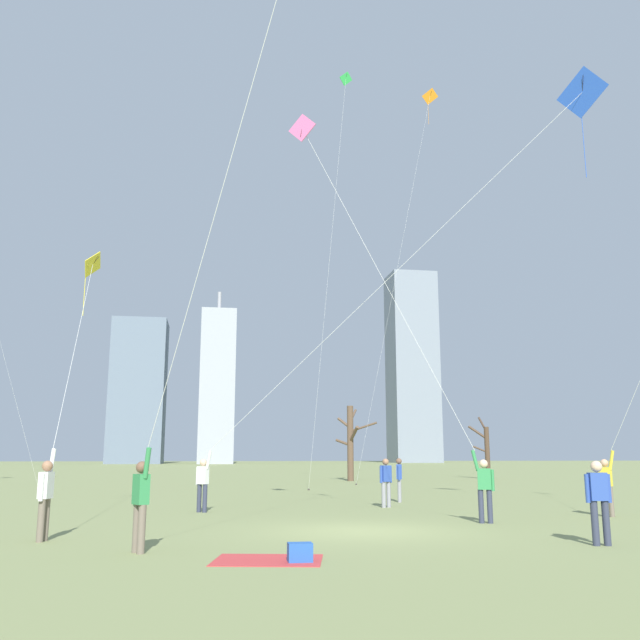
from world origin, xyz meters
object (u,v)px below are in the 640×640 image
(bystander_strolling_midfield, at_px, (386,480))
(picnic_spot, at_px, (286,556))
(kite_flyer_foreground_right_blue, at_px, (304,377))
(bystander_far_off_by_trees, at_px, (599,498))
(kite_flyer_midfield_left_pink, at_px, (451,420))
(distant_kite_drifting_left_green, at_px, (342,124))
(bare_tree_leftmost, at_px, (486,449))
(bare_tree_far_right_edge, at_px, (351,440))
(kite_flyer_midfield_center_white, at_px, (189,328))
(kite_flyer_foreground_left_yellow, at_px, (54,452))
(distant_kite_low_near_trees_orange, at_px, (425,123))
(bystander_watching_nearby, at_px, (399,478))

(bystander_strolling_midfield, distance_m, picnic_spot, 12.30)
(kite_flyer_foreground_right_blue, distance_m, bystander_far_off_by_trees, 10.09)
(kite_flyer_midfield_left_pink, height_order, distant_kite_drifting_left_green, distant_kite_drifting_left_green)
(kite_flyer_midfield_left_pink, distance_m, distant_kite_drifting_left_green, 26.06)
(kite_flyer_midfield_left_pink, bearing_deg, bare_tree_leftmost, 65.97)
(bare_tree_far_right_edge, bearing_deg, kite_flyer_midfield_center_white, -106.12)
(kite_flyer_foreground_left_yellow, relative_size, distant_kite_low_near_trees_orange, 0.30)
(picnic_spot, bearing_deg, kite_flyer_midfield_left_pink, 49.84)
(kite_flyer_midfield_center_white, height_order, bare_tree_leftmost, kite_flyer_midfield_center_white)
(picnic_spot, bearing_deg, bystander_strolling_midfield, 67.64)
(kite_flyer_midfield_left_pink, distance_m, bystander_far_off_by_trees, 5.51)
(bystander_watching_nearby, relative_size, picnic_spot, 0.79)
(kite_flyer_foreground_right_blue, relative_size, kite_flyer_foreground_left_yellow, 1.67)
(distant_kite_drifting_left_green, xyz_separation_m, picnic_spot, (-5.87, -24.75, -20.76))
(kite_flyer_foreground_right_blue, height_order, kite_flyer_midfield_center_white, kite_flyer_midfield_center_white)
(distant_kite_drifting_left_green, bearing_deg, kite_flyer_foreground_left_yellow, -117.36)
(kite_flyer_foreground_right_blue, height_order, bare_tree_far_right_edge, kite_flyer_foreground_right_blue)
(kite_flyer_foreground_right_blue, distance_m, kite_flyer_midfield_left_pink, 5.03)
(kite_flyer_foreground_left_yellow, height_order, distant_kite_drifting_left_green, distant_kite_drifting_left_green)
(kite_flyer_midfield_left_pink, height_order, kite_flyer_foreground_left_yellow, kite_flyer_midfield_left_pink)
(distant_kite_low_near_trees_orange, bearing_deg, distant_kite_drifting_left_green, -137.74)
(distant_kite_low_near_trees_orange, height_order, bare_tree_leftmost, distant_kite_low_near_trees_orange)
(kite_flyer_midfield_center_white, distance_m, bare_tree_far_right_edge, 36.66)
(kite_flyer_midfield_center_white, distance_m, bystander_far_off_by_trees, 8.61)
(kite_flyer_foreground_right_blue, height_order, bystander_watching_nearby, kite_flyer_foreground_right_blue)
(distant_kite_drifting_left_green, distance_m, bare_tree_leftmost, 26.51)
(kite_flyer_foreground_left_yellow, bearing_deg, bystander_far_off_by_trees, -16.84)
(distant_kite_low_near_trees_orange, bearing_deg, bystander_strolling_midfield, -113.02)
(kite_flyer_foreground_right_blue, bearing_deg, bare_tree_leftmost, 58.16)
(kite_flyer_foreground_left_yellow, xyz_separation_m, bare_tree_far_right_edge, (13.14, 31.07, 0.96))
(bystander_watching_nearby, xyz_separation_m, bystander_strolling_midfield, (-1.17, -2.51, 0.00))
(bystander_watching_nearby, bearing_deg, distant_kite_drifting_left_green, 89.84)
(bystander_far_off_by_trees, distance_m, distant_kite_low_near_trees_orange, 39.30)
(kite_flyer_midfield_center_white, height_order, kite_flyer_foreground_left_yellow, kite_flyer_midfield_center_white)
(bare_tree_leftmost, xyz_separation_m, bare_tree_far_right_edge, (-10.90, -2.54, 0.52))
(kite_flyer_foreground_right_blue, bearing_deg, bare_tree_far_right_edge, 75.25)
(kite_flyer_midfield_left_pink, relative_size, kite_flyer_foreground_left_yellow, 1.54)
(kite_flyer_midfield_left_pink, bearing_deg, picnic_spot, -130.16)
(kite_flyer_foreground_left_yellow, relative_size, bare_tree_leftmost, 1.76)
(kite_flyer_midfield_left_pink, relative_size, bare_tree_leftmost, 2.71)
(kite_flyer_foreground_right_blue, distance_m, kite_flyer_midfield_center_white, 9.72)
(kite_flyer_midfield_left_pink, xyz_separation_m, distant_kite_low_near_trees_orange, (8.04, 25.30, 22.17))
(bystander_watching_nearby, xyz_separation_m, distant_kite_low_near_trees_orange, (7.35, 17.54, 23.94))
(kite_flyer_foreground_left_yellow, height_order, bare_tree_far_right_edge, kite_flyer_foreground_left_yellow)
(bystander_far_off_by_trees, bearing_deg, distant_kite_drifting_left_green, 91.02)
(bystander_watching_nearby, bearing_deg, kite_flyer_foreground_right_blue, -133.27)
(bare_tree_leftmost, bearing_deg, distant_kite_drifting_left_green, -135.61)
(bystander_far_off_by_trees, bearing_deg, bare_tree_leftmost, 70.53)
(distant_kite_low_near_trees_orange, relative_size, bare_tree_leftmost, 5.90)
(distant_kite_low_near_trees_orange, bearing_deg, bystander_far_off_by_trees, -102.79)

